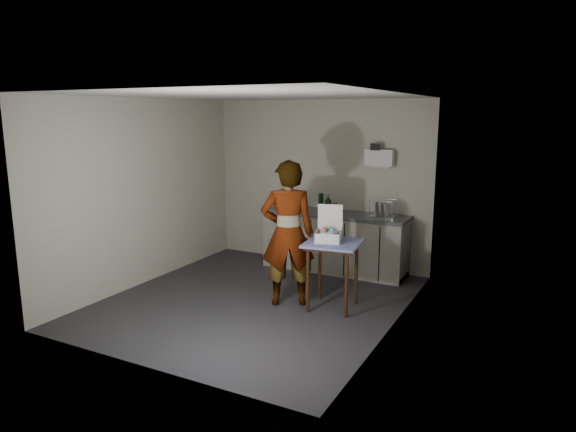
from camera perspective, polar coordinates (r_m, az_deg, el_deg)
The scene contains 15 objects.
ground at distance 6.75m, azimuth -3.64°, elevation -9.39°, with size 4.00×4.00×0.00m, color #25252A.
wall_back at distance 8.16m, azimuth 3.48°, elevation 3.66°, with size 3.60×0.02×2.60m, color beige.
wall_right at distance 5.71m, azimuth 11.79°, elevation 0.10°, with size 0.02×4.00×2.60m, color beige.
wall_left at distance 7.49m, azimuth -15.60°, elevation 2.57°, with size 0.02×4.00×2.60m, color beige.
ceiling at distance 6.32m, azimuth -3.94°, elevation 13.19°, with size 3.60×4.00×0.01m, color silver.
kitchen_counter at distance 7.91m, azimuth 5.20°, elevation -3.06°, with size 2.24×0.62×0.91m.
wall_shelf at distance 7.69m, azimuth 10.16°, elevation 6.39°, with size 0.42×0.18×0.37m.
side_table at distance 6.31m, azimuth 5.03°, elevation -3.85°, with size 0.72×0.72×0.85m.
standing_man at distance 6.39m, azimuth -0.02°, elevation -1.95°, with size 0.67×0.44×1.84m, color #B2A593.
soap_bottle at distance 7.71m, azimuth 4.48°, elevation 1.33°, with size 0.11×0.11×0.28m, color black.
soda_can at distance 7.86m, azimuth 5.26°, elevation 0.96°, with size 0.07×0.07×0.13m, color red.
dark_bottle at distance 7.92m, azimuth 3.68°, elevation 1.56°, with size 0.08×0.08×0.27m, color black.
paper_towel at distance 8.10m, azimuth -0.92°, elevation 1.82°, with size 0.16×0.16×0.29m.
dish_rack at distance 7.57m, azimuth 10.44°, elevation 0.34°, with size 0.37×0.27×0.26m.
bakery_box at distance 6.31m, azimuth 4.52°, elevation -1.93°, with size 0.38×0.39×0.43m.
Camera 1 is at (3.28, -5.40, 2.39)m, focal length 32.00 mm.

